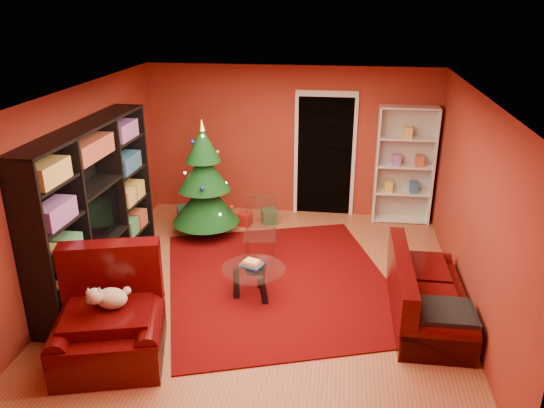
# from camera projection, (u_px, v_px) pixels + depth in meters

# --- Properties ---
(floor) EXTENTS (5.00, 5.50, 0.05)m
(floor) POSITION_uv_depth(u_px,v_px,m) (268.00, 289.00, 7.17)
(floor) COLOR #974F30
(floor) RESTS_ON ground
(ceiling) EXTENTS (5.00, 5.50, 0.05)m
(ceiling) POSITION_uv_depth(u_px,v_px,m) (267.00, 91.00, 6.19)
(ceiling) COLOR silver
(ceiling) RESTS_ON wall_back
(wall_back) EXTENTS (5.00, 0.05, 2.60)m
(wall_back) POSITION_uv_depth(u_px,v_px,m) (291.00, 141.00, 9.24)
(wall_back) COLOR maroon
(wall_back) RESTS_ON ground
(wall_left) EXTENTS (0.05, 5.50, 2.60)m
(wall_left) POSITION_uv_depth(u_px,v_px,m) (79.00, 188.00, 7.00)
(wall_left) COLOR maroon
(wall_left) RESTS_ON ground
(wall_right) EXTENTS (0.05, 5.50, 2.60)m
(wall_right) POSITION_uv_depth(u_px,v_px,m) (476.00, 207.00, 6.36)
(wall_right) COLOR maroon
(wall_right) RESTS_ON ground
(doorway) EXTENTS (1.06, 0.60, 2.16)m
(doorway) POSITION_uv_depth(u_px,v_px,m) (325.00, 157.00, 9.21)
(doorway) COLOR black
(doorway) RESTS_ON floor
(rug) EXTENTS (3.87, 4.18, 0.02)m
(rug) POSITION_uv_depth(u_px,v_px,m) (279.00, 281.00, 7.27)
(rug) COLOR #560405
(rug) RESTS_ON floor
(media_unit) EXTENTS (0.49, 2.85, 2.18)m
(media_unit) POSITION_uv_depth(u_px,v_px,m) (93.00, 208.00, 6.90)
(media_unit) COLOR black
(media_unit) RESTS_ON floor
(christmas_tree) EXTENTS (1.42, 1.42, 1.93)m
(christmas_tree) POSITION_uv_depth(u_px,v_px,m) (204.00, 180.00, 8.39)
(christmas_tree) COLOR #0D3C14
(christmas_tree) RESTS_ON floor
(gift_box_teal) EXTENTS (0.39, 0.39, 0.29)m
(gift_box_teal) POSITION_uv_depth(u_px,v_px,m) (186.00, 214.00, 9.14)
(gift_box_teal) COLOR teal
(gift_box_teal) RESTS_ON floor
(gift_box_green) EXTENTS (0.31, 0.31, 0.25)m
(gift_box_green) POSITION_uv_depth(u_px,v_px,m) (269.00, 216.00, 9.13)
(gift_box_green) COLOR #235433
(gift_box_green) RESTS_ON floor
(gift_box_red) EXTENTS (0.26, 0.26, 0.22)m
(gift_box_red) POSITION_uv_depth(u_px,v_px,m) (245.00, 219.00, 9.05)
(gift_box_red) COLOR #9F100E
(gift_box_red) RESTS_ON floor
(white_bookshelf) EXTENTS (0.95, 0.35, 2.05)m
(white_bookshelf) POSITION_uv_depth(u_px,v_px,m) (404.00, 166.00, 8.91)
(white_bookshelf) COLOR white
(white_bookshelf) RESTS_ON floor
(armchair) EXTENTS (1.48, 1.48, 0.94)m
(armchair) POSITION_uv_depth(u_px,v_px,m) (108.00, 320.00, 5.61)
(armchair) COLOR #300304
(armchair) RESTS_ON rug
(dog) EXTENTS (0.46, 0.39, 0.31)m
(dog) POSITION_uv_depth(u_px,v_px,m) (112.00, 298.00, 5.58)
(dog) COLOR beige
(dog) RESTS_ON armchair
(sofa) EXTENTS (0.84, 1.85, 0.79)m
(sofa) POSITION_uv_depth(u_px,v_px,m) (429.00, 289.00, 6.34)
(sofa) COLOR #300304
(sofa) RESTS_ON rug
(coffee_table) EXTENTS (1.05, 1.05, 0.52)m
(coffee_table) POSITION_uv_depth(u_px,v_px,m) (254.00, 282.00, 6.84)
(coffee_table) COLOR gray
(coffee_table) RESTS_ON rug
(acrylic_chair) EXTENTS (0.51, 0.55, 0.90)m
(acrylic_chair) POSITION_uv_depth(u_px,v_px,m) (260.00, 235.00, 7.65)
(acrylic_chair) COLOR #66605B
(acrylic_chair) RESTS_ON rug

